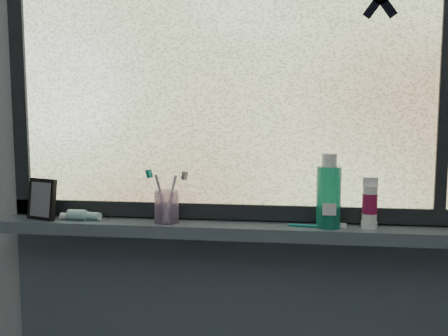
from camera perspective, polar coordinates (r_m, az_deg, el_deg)
wall_back at (r=1.64m, az=2.78°, el=2.02°), size 3.00×0.01×2.50m
windowsill at (r=1.61m, az=2.51°, el=-7.10°), size 1.62×0.14×0.04m
window_pane at (r=1.62m, az=2.77°, el=11.87°), size 1.50×0.01×1.00m
frame_bottom at (r=1.64m, az=2.66°, el=-5.01°), size 1.60×0.03×0.05m
frame_left at (r=1.85m, az=-22.35°, el=10.73°), size 0.05×0.03×1.10m
frame_mullion at (r=1.68m, az=24.05°, el=11.14°), size 0.03×0.03×1.00m
vanity_mirror at (r=1.77m, az=-20.07°, el=-3.34°), size 0.12×0.09×0.14m
toothpaste_tube at (r=1.72m, az=-15.81°, el=-5.17°), size 0.20×0.06×0.03m
toothbrush_cup at (r=1.62m, az=-6.58°, el=-4.44°), size 0.10×0.10×0.10m
toothbrush_lying at (r=1.58m, az=10.25°, el=-6.47°), size 0.19×0.04×0.01m
mouthwash_bottle at (r=1.57m, az=11.88°, el=-2.54°), size 0.09×0.09×0.19m
cream_tube at (r=1.60m, az=16.32°, el=-3.67°), size 0.06×0.06×0.11m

